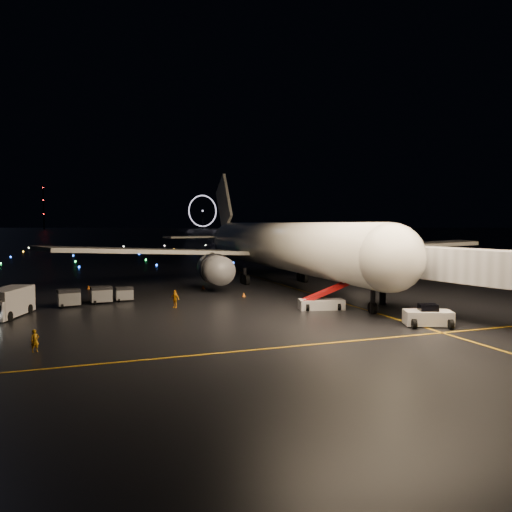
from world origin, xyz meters
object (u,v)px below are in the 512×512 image
Objects in this scene: belt_loader at (321,294)px; airliner at (270,220)px; pushback_tug at (428,315)px; service_truck at (9,302)px; baggage_cart_0 at (69,298)px; baggage_cart_1 at (124,294)px; baggage_cart_3 at (21,297)px; crew_c at (175,299)px; baggage_cart_2 at (101,295)px; crew_a at (35,341)px.

airliner is at bearing 94.86° from belt_loader.
service_truck reaches higher than pushback_tug.
baggage_cart_0 is at bearing 57.10° from service_truck.
baggage_cart_0 is 1.17× the size of baggage_cart_1.
airliner is at bearing 48.45° from service_truck.
baggage_cart_3 is (-29.21, 13.24, -0.69)m from belt_loader.
baggage_cart_2 reaches higher than crew_c.
belt_loader is 3.05× the size of baggage_cart_2.
service_truck reaches higher than crew_c.
baggage_cart_0 is at bearing 59.74° from crew_a.
belt_loader reaches higher than baggage_cart_2.
baggage_cart_2 is 1.00× the size of baggage_cart_3.
baggage_cart_0 is at bearing -162.04° from baggage_cart_1.
crew_a is 0.85× the size of crew_c.
belt_loader is at bearing 26.27° from crew_c.
service_truck is at bearing -108.24° from baggage_cart_3.
pushback_tug is at bearing 8.17° from crew_c.
airliner reaches higher than baggage_cart_2.
pushback_tug is 38.26m from service_truck.
baggage_cart_2 is (-2.53, -0.80, 0.14)m from baggage_cart_1.
pushback_tug is 2.11× the size of baggage_cart_1.
crew_c is 9.00m from baggage_cart_2.
airliner reaches higher than belt_loader.
belt_loader is at bearing -98.42° from airliner.
service_truck is (-29.55, 6.39, -0.25)m from belt_loader.
crew_c is (12.29, 14.54, 0.13)m from crew_a.
belt_loader reaches higher than service_truck.
airliner is 32.54m from baggage_cart_0.
belt_loader is at bearing -34.40° from baggage_cart_2.
pushback_tug is at bearing -46.09° from baggage_cart_2.
crew_a is 18.96m from baggage_cart_0.
service_truck is 3.39× the size of baggage_cart_2.
airliner is at bearing 22.94° from crew_a.
crew_a is at bearing -106.03° from baggage_cart_0.
service_truck is at bearing -154.52° from baggage_cart_2.
crew_c reaches higher than crew_a.
baggage_cart_0 is at bearing 167.58° from pushback_tug.
baggage_cart_0 is (-10.40, 4.32, 0.01)m from crew_c.
pushback_tug reaches higher than crew_a.
crew_c is (-18.73, 16.43, -0.02)m from pushback_tug.
pushback_tug reaches higher than baggage_cart_1.
baggage_cart_2 reaches higher than baggage_cart_0.
service_truck is (-33.43, -17.83, -7.84)m from airliner.
pushback_tug is 41.45m from baggage_cart_3.
baggage_cart_1 is (-22.35, -11.88, -8.41)m from airliner.
baggage_cart_3 is at bearing -160.96° from airliner.
baggage_cart_1 is at bearing 174.79° from crew_c.
pushback_tug is 2.15× the size of crew_c.
belt_loader is 30.23m from service_truck.
airliner is 29.74× the size of baggage_cart_3.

